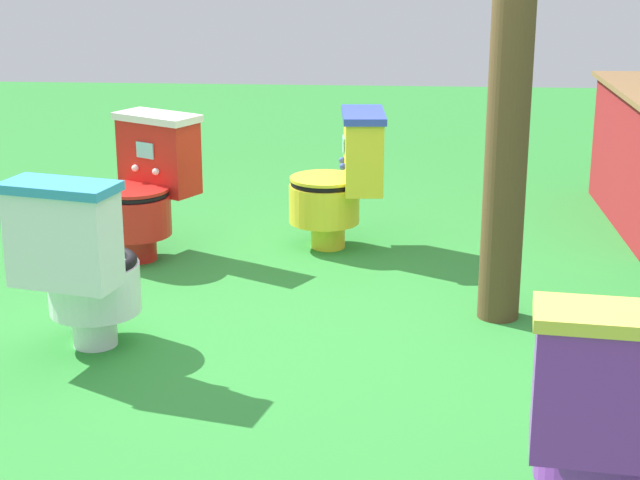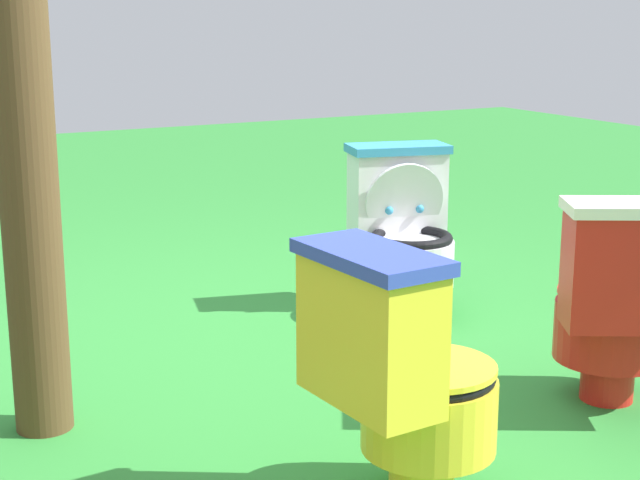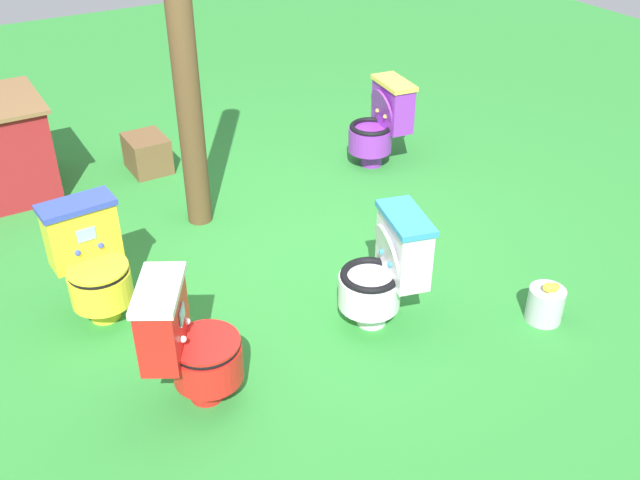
{
  "view_description": "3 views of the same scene",
  "coord_description": "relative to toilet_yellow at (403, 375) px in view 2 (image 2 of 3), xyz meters",
  "views": [
    {
      "loc": [
        3.86,
        0.28,
        1.66
      ],
      "look_at": [
        -0.37,
        -0.02,
        0.35
      ],
      "focal_mm": 58.28,
      "sensor_mm": 36.0,
      "label": 1
    },
    {
      "loc": [
        -3.43,
        1.37,
        1.32
      ],
      "look_at": [
        -0.38,
        -0.27,
        0.49
      ],
      "focal_mm": 55.29,
      "sensor_mm": 36.0,
      "label": 2
    },
    {
      "loc": [
        -2.0,
        -3.73,
        2.77
      ],
      "look_at": [
        -0.09,
        -0.46,
        0.37
      ],
      "focal_mm": 40.4,
      "sensor_mm": 36.0,
      "label": 3
    }
  ],
  "objects": [
    {
      "name": "lemon_bucket",
      "position": [
        2.32,
        -1.44,
        -0.25
      ],
      "size": [
        0.22,
        0.22,
        0.28
      ],
      "color": "#B7B7BF",
      "rests_on": "ground"
    },
    {
      "name": "toilet_yellow",
      "position": [
        0.0,
        0.0,
        0.0
      ],
      "size": [
        0.45,
        0.52,
        0.73
      ],
      "rotation": [
        0.0,
        0.0,
        3.22
      ],
      "color": "yellow",
      "rests_on": "ground"
    },
    {
      "name": "ground",
      "position": [
        1.38,
        -0.02,
        -0.37
      ],
      "size": [
        14.0,
        14.0,
        0.0
      ],
      "primitive_type": "plane",
      "color": "#2D8433"
    },
    {
      "name": "toilet_white",
      "position": [
        1.46,
        -0.95,
        0.0
      ],
      "size": [
        0.58,
        0.51,
        0.73
      ],
      "rotation": [
        0.0,
        0.0,
        1.32
      ],
      "color": "white",
      "rests_on": "ground"
    },
    {
      "name": "toilet_red",
      "position": [
        0.22,
        -0.99,
        0.0
      ],
      "size": [
        0.63,
        0.59,
        0.73
      ],
      "rotation": [
        0.0,
        0.0,
        4.2
      ],
      "color": "red",
      "rests_on": "ground"
    },
    {
      "name": "wooden_post",
      "position": [
        0.96,
        0.74,
        0.73
      ],
      "size": [
        0.18,
        0.18,
        2.2
      ],
      "primitive_type": "cylinder",
      "color": "brown",
      "rests_on": "ground"
    }
  ]
}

